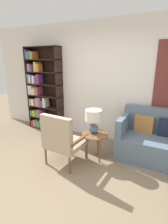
# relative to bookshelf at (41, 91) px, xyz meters

# --- Properties ---
(ground_plane) EXTENTS (14.00, 14.00, 0.00)m
(ground_plane) POSITION_rel_bookshelf_xyz_m (1.69, -1.84, -1.05)
(ground_plane) COLOR #847056
(wall_back) EXTENTS (6.40, 0.08, 2.70)m
(wall_back) POSITION_rel_bookshelf_xyz_m (1.72, 0.18, 0.30)
(wall_back) COLOR white
(wall_back) RESTS_ON ground_plane
(bookshelf) EXTENTS (0.99, 0.30, 2.17)m
(bookshelf) POSITION_rel_bookshelf_xyz_m (0.00, 0.00, 0.00)
(bookshelf) COLOR black
(bookshelf) RESTS_ON ground_plane
(armchair) EXTENTS (0.67, 0.66, 0.97)m
(armchair) POSITION_rel_bookshelf_xyz_m (1.53, -1.28, -0.52)
(armchair) COLOR brown
(armchair) RESTS_ON ground_plane
(couch) EXTENTS (1.74, 0.83, 0.95)m
(couch) POSITION_rel_bookshelf_xyz_m (3.18, -0.24, -0.69)
(couch) COLOR slate
(couch) RESTS_ON ground_plane
(side_table) EXTENTS (0.50, 0.50, 0.53)m
(side_table) POSITION_rel_bookshelf_xyz_m (1.97, -0.83, -0.59)
(side_table) COLOR brown
(side_table) RESTS_ON ground_plane
(table_lamp) EXTENTS (0.31, 0.31, 0.45)m
(table_lamp) POSITION_rel_bookshelf_xyz_m (1.92, -0.79, -0.24)
(table_lamp) COLOR slate
(table_lamp) RESTS_ON side_table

